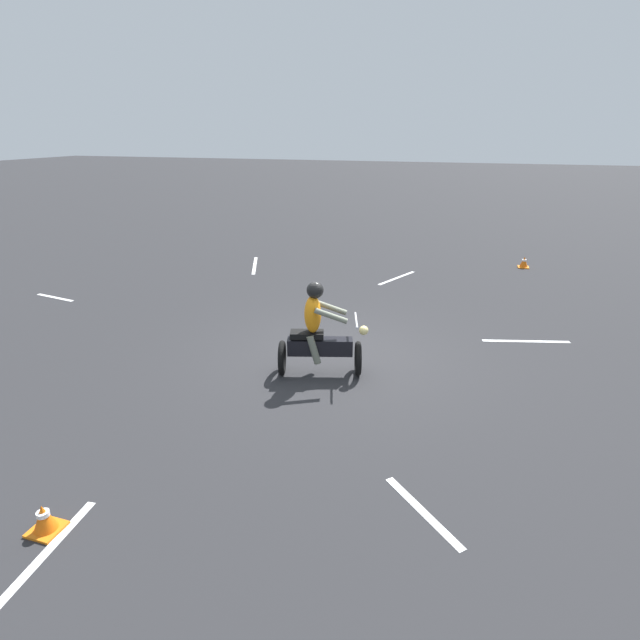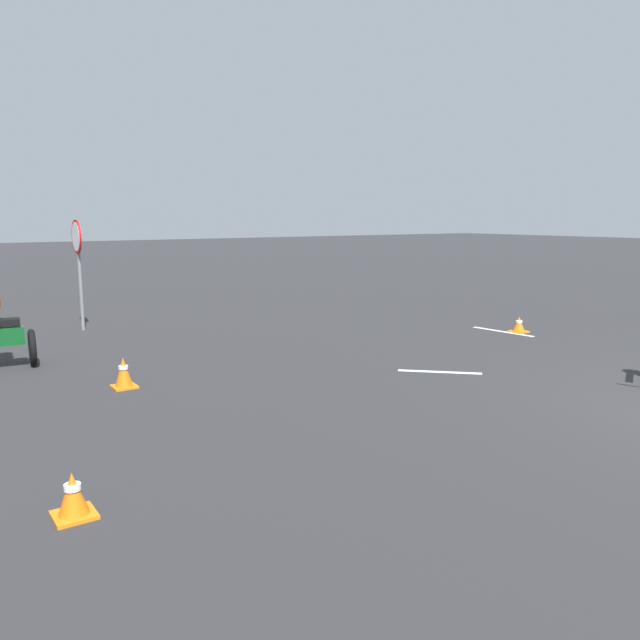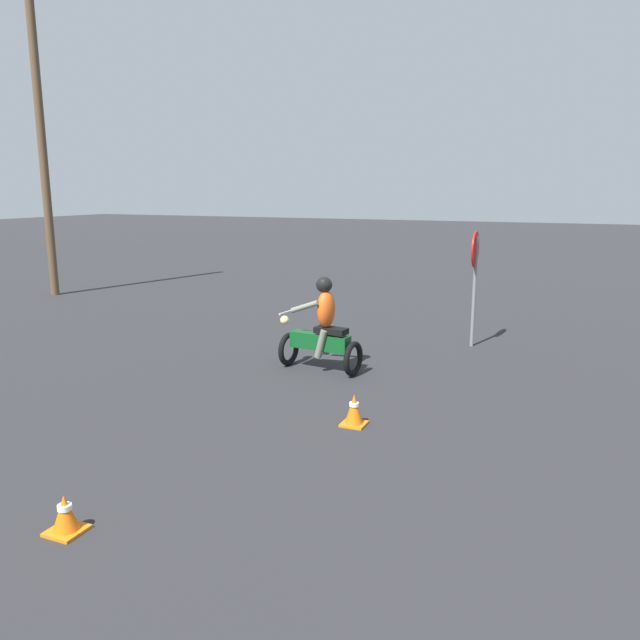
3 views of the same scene
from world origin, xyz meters
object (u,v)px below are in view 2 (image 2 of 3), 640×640
at_px(traffic_cone_near_left, 73,496).
at_px(traffic_cone_mid_left, 124,373).
at_px(traffic_cone_far_right, 519,325).
at_px(stop_sign, 78,252).

bearing_deg(traffic_cone_near_left, traffic_cone_mid_left, -22.91).
relative_size(traffic_cone_near_left, traffic_cone_far_right, 1.14).
relative_size(traffic_cone_mid_left, traffic_cone_far_right, 1.33).
height_order(stop_sign, traffic_cone_mid_left, stop_sign).
relative_size(stop_sign, traffic_cone_far_right, 7.08).
bearing_deg(traffic_cone_mid_left, traffic_cone_far_right, -92.83).
height_order(stop_sign, traffic_cone_near_left, stop_sign).
xyz_separation_m(stop_sign, traffic_cone_near_left, (-8.53, 2.17, -1.46)).
distance_m(traffic_cone_near_left, traffic_cone_mid_left, 3.87).
height_order(stop_sign, traffic_cone_far_right, stop_sign).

